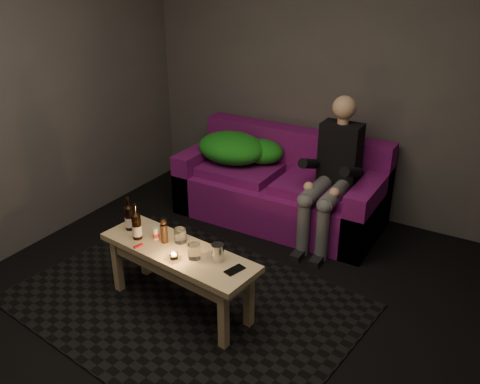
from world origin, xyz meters
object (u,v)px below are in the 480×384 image
(beer_bottle_a, at_px, (129,218))
(coffee_table, at_px, (179,260))
(person, at_px, (333,170))
(beer_bottle_b, at_px, (137,226))
(sofa, at_px, (282,189))
(steel_cup, at_px, (218,252))

(beer_bottle_a, bearing_deg, coffee_table, -5.95)
(person, xyz_separation_m, beer_bottle_b, (-0.85, -1.45, -0.07))
(beer_bottle_a, height_order, beer_bottle_b, beer_bottle_b)
(sofa, relative_size, steel_cup, 16.31)
(coffee_table, xyz_separation_m, steel_cup, (0.30, 0.03, 0.14))
(coffee_table, relative_size, steel_cup, 10.54)
(beer_bottle_a, distance_m, steel_cup, 0.76)
(sofa, bearing_deg, beer_bottle_a, -106.37)
(person, height_order, steel_cup, person)
(sofa, bearing_deg, beer_bottle_b, -101.22)
(person, bearing_deg, sofa, 164.19)
(sofa, relative_size, beer_bottle_a, 7.33)
(person, bearing_deg, steel_cup, -99.06)
(coffee_table, bearing_deg, person, 69.97)
(sofa, height_order, beer_bottle_b, sofa)
(steel_cup, bearing_deg, beer_bottle_a, 178.47)
(coffee_table, relative_size, beer_bottle_a, 4.74)
(person, bearing_deg, beer_bottle_a, -125.32)
(sofa, xyz_separation_m, person, (0.53, -0.15, 0.35))
(person, relative_size, beer_bottle_b, 4.63)
(coffee_table, distance_m, beer_bottle_b, 0.37)
(sofa, height_order, steel_cup, sofa)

